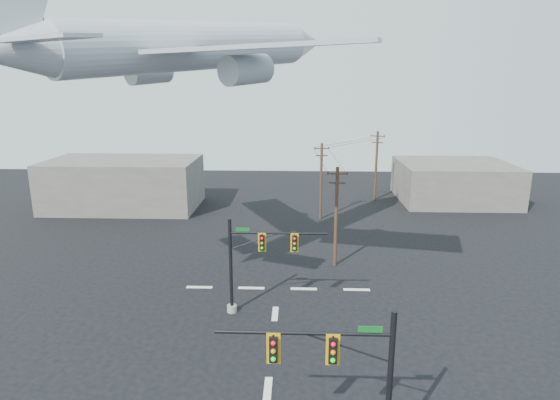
{
  "coord_description": "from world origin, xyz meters",
  "views": [
    {
      "loc": [
        1.39,
        -20.78,
        15.35
      ],
      "look_at": [
        0.45,
        5.0,
        8.76
      ],
      "focal_mm": 30.0,
      "sensor_mm": 36.0,
      "label": 1
    }
  ],
  "objects_px": {
    "utility_pole_c": "(376,165)",
    "utility_pole_a": "(336,215)",
    "utility_pole_b": "(321,180)",
    "airliner": "(196,47)",
    "signal_mast_near": "(351,384)",
    "signal_mast_far": "(251,263)"
  },
  "relations": [
    {
      "from": "signal_mast_near",
      "to": "utility_pole_a",
      "type": "relative_size",
      "value": 0.85
    },
    {
      "from": "utility_pole_b",
      "to": "airliner",
      "type": "xyz_separation_m",
      "value": [
        -9.71,
        -18.29,
        13.03
      ]
    },
    {
      "from": "signal_mast_far",
      "to": "airliner",
      "type": "distance_m",
      "value": 15.18
    },
    {
      "from": "utility_pole_a",
      "to": "utility_pole_c",
      "type": "xyz_separation_m",
      "value": [
        7.02,
        22.93,
        0.28
      ]
    },
    {
      "from": "utility_pole_c",
      "to": "airliner",
      "type": "distance_m",
      "value": 34.79
    },
    {
      "from": "signal_mast_far",
      "to": "utility_pole_c",
      "type": "bearing_deg",
      "value": 67.17
    },
    {
      "from": "signal_mast_near",
      "to": "airliner",
      "type": "bearing_deg",
      "value": 118.37
    },
    {
      "from": "utility_pole_b",
      "to": "utility_pole_a",
      "type": "bearing_deg",
      "value": -98.71
    },
    {
      "from": "signal_mast_near",
      "to": "utility_pole_a",
      "type": "xyz_separation_m",
      "value": [
        1.09,
        21.43,
        0.75
      ]
    },
    {
      "from": "utility_pole_c",
      "to": "utility_pole_a",
      "type": "bearing_deg",
      "value": -88.46
    },
    {
      "from": "signal_mast_near",
      "to": "utility_pole_c",
      "type": "xyz_separation_m",
      "value": [
        8.11,
        44.37,
        1.03
      ]
    },
    {
      "from": "utility_pole_a",
      "to": "airliner",
      "type": "xyz_separation_m",
      "value": [
        -10.3,
        -4.37,
        13.1
      ]
    },
    {
      "from": "signal_mast_near",
      "to": "utility_pole_a",
      "type": "bearing_deg",
      "value": 87.09
    },
    {
      "from": "utility_pole_b",
      "to": "airliner",
      "type": "relative_size",
      "value": 0.33
    },
    {
      "from": "signal_mast_far",
      "to": "airliner",
      "type": "relative_size",
      "value": 0.26
    },
    {
      "from": "signal_mast_far",
      "to": "airliner",
      "type": "bearing_deg",
      "value": 133.05
    },
    {
      "from": "utility_pole_c",
      "to": "airliner",
      "type": "height_order",
      "value": "airliner"
    },
    {
      "from": "utility_pole_b",
      "to": "airliner",
      "type": "height_order",
      "value": "airliner"
    },
    {
      "from": "utility_pole_a",
      "to": "utility_pole_c",
      "type": "relative_size",
      "value": 0.94
    },
    {
      "from": "signal_mast_near",
      "to": "utility_pole_c",
      "type": "relative_size",
      "value": 0.8
    },
    {
      "from": "signal_mast_far",
      "to": "utility_pole_a",
      "type": "distance_m",
      "value": 10.75
    },
    {
      "from": "utility_pole_a",
      "to": "utility_pole_c",
      "type": "distance_m",
      "value": 23.99
    }
  ]
}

